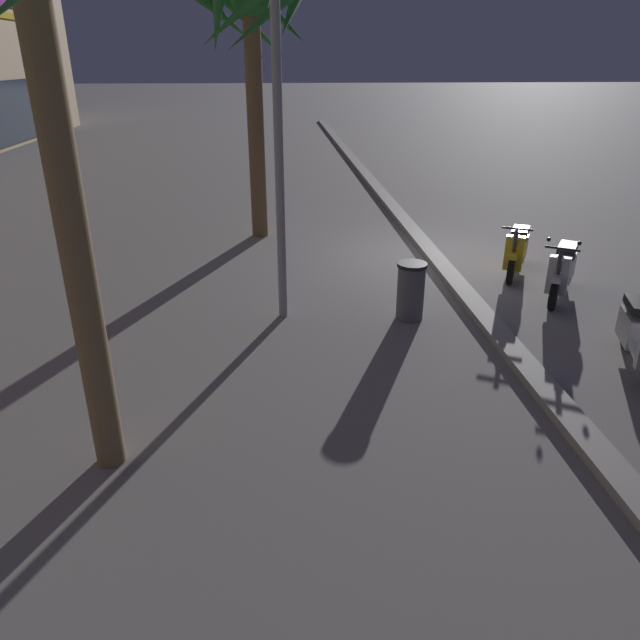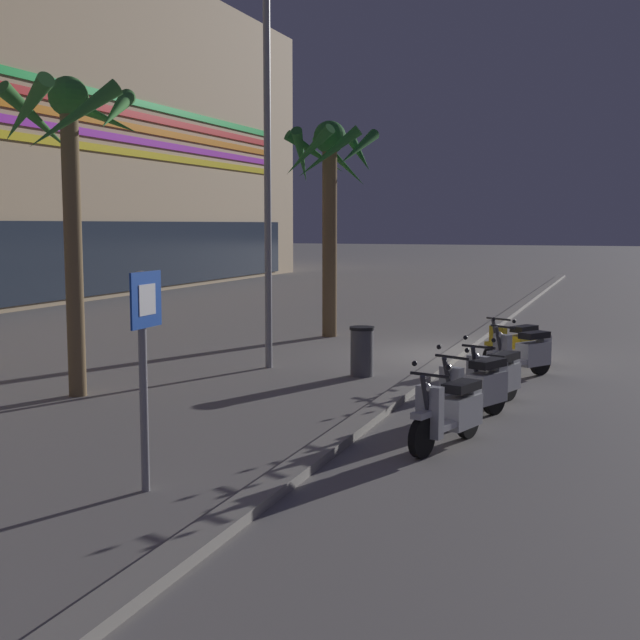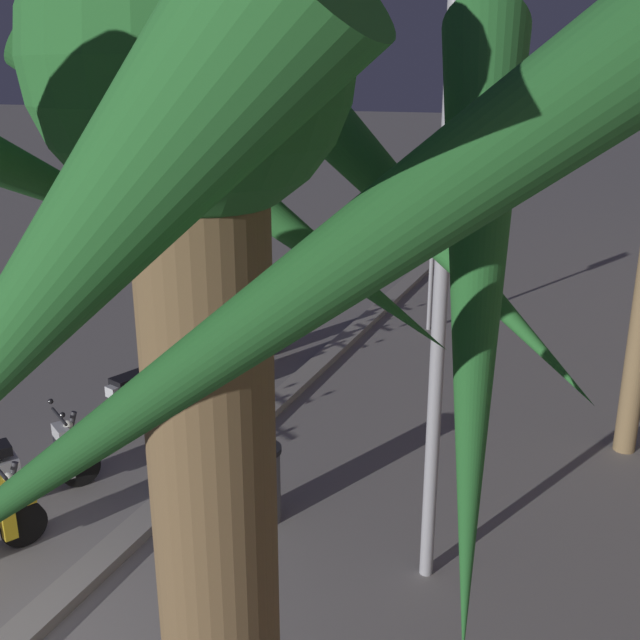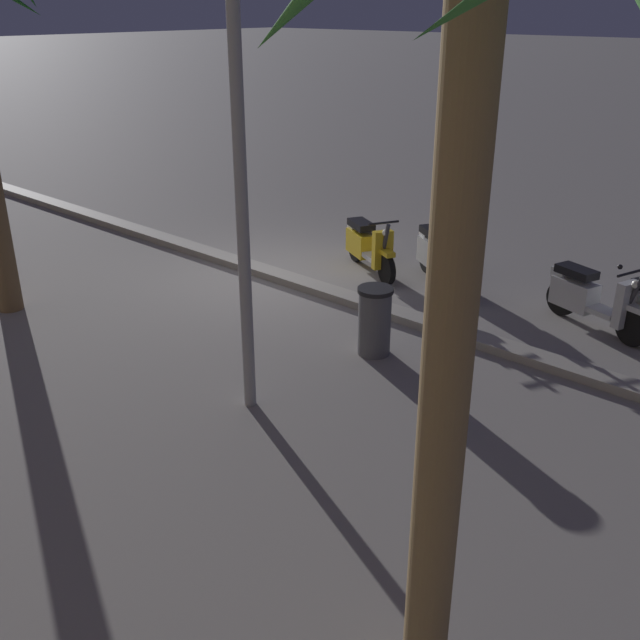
{
  "view_description": "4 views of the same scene",
  "coord_description": "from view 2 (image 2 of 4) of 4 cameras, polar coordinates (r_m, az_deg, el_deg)",
  "views": [
    {
      "loc": [
        -11.9,
        3.38,
        3.91
      ],
      "look_at": [
        -6.24,
        2.93,
        1.39
      ],
      "focal_mm": 33.22,
      "sensor_mm": 36.0,
      "label": 1
    },
    {
      "loc": [
        -18.44,
        -3.56,
        2.9
      ],
      "look_at": [
        -5.63,
        1.15,
        1.35
      ],
      "focal_mm": 47.55,
      "sensor_mm": 36.0,
      "label": 2
    },
    {
      "loc": [
        3.76,
        4.75,
        5.04
      ],
      "look_at": [
        -6.85,
        0.44,
        1.26
      ],
      "focal_mm": 41.94,
      "sensor_mm": 36.0,
      "label": 3
    },
    {
      "loc": [
        -8.44,
        8.35,
        4.38
      ],
      "look_at": [
        -3.89,
        3.18,
        1.36
      ],
      "focal_mm": 40.62,
      "sensor_mm": 36.0,
      "label": 4
    }
  ],
  "objects": [
    {
      "name": "scooter_silver_mid_front",
      "position": [
        12.78,
        10.46,
        -4.6
      ],
      "size": [
        1.74,
        0.91,
        1.17
      ],
      "color": "black",
      "rests_on": "ground"
    },
    {
      "name": "palm_tree_far_corner",
      "position": [
        21.79,
        0.67,
        9.64
      ],
      "size": [
        2.48,
        2.56,
        5.49
      ],
      "color": "brown",
      "rests_on": "ground"
    },
    {
      "name": "street_lamp",
      "position": [
        17.1,
        -3.57,
        12.37
      ],
      "size": [
        0.36,
        0.36,
        7.78
      ],
      "color": "#939399",
      "rests_on": "ground"
    },
    {
      "name": "palm_tree_by_mall_entrance",
      "position": [
        14.75,
        -16.41,
        10.65
      ],
      "size": [
        2.22,
        2.24,
        5.29
      ],
      "color": "olive",
      "rests_on": "ground"
    },
    {
      "name": "litter_bin",
      "position": [
        16.22,
        2.84,
        -2.09
      ],
      "size": [
        0.48,
        0.48,
        0.95
      ],
      "color": "#56565B",
      "rests_on": "ground"
    },
    {
      "name": "scooter_yellow_far_back",
      "position": [
        17.77,
        13.01,
        -1.64
      ],
      "size": [
        1.64,
        0.96,
        1.04
      ],
      "color": "black",
      "rests_on": "ground"
    },
    {
      "name": "ground_plane",
      "position": [
        19.01,
        9.16,
        -2.38
      ],
      "size": [
        200.0,
        200.0,
        0.0
      ],
      "primitive_type": "plane",
      "color": "gray"
    },
    {
      "name": "scooter_silver_tail_end",
      "position": [
        11.29,
        8.81,
        -6.16
      ],
      "size": [
        1.7,
        0.77,
        1.17
      ],
      "color": "black",
      "rests_on": "ground"
    },
    {
      "name": "scooter_silver_mid_rear",
      "position": [
        16.45,
        13.55,
        -2.23
      ],
      "size": [
        1.58,
        1.08,
        1.17
      ],
      "color": "black",
      "rests_on": "ground"
    },
    {
      "name": "scooter_silver_lead_nearest",
      "position": [
        13.87,
        11.71,
        -3.84
      ],
      "size": [
        1.74,
        0.8,
        1.17
      ],
      "color": "black",
      "rests_on": "ground"
    },
    {
      "name": "crossing_sign",
      "position": [
        9.27,
        -11.74,
        -2.31
      ],
      "size": [
        0.6,
        0.12,
        2.4
      ],
      "color": "#939399",
      "rests_on": "ground"
    },
    {
      "name": "curb_strip",
      "position": [
        19.0,
        9.13,
        -2.2
      ],
      "size": [
        60.0,
        0.36,
        0.12
      ],
      "primitive_type": "cube",
      "color": "gray",
      "rests_on": "ground"
    }
  ]
}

